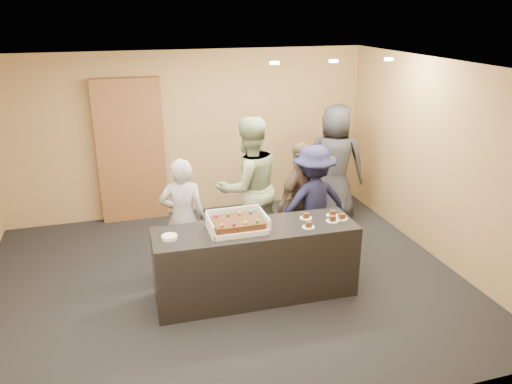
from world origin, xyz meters
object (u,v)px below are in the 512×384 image
at_px(person_server_grey, 183,218).
at_px(person_sage_man, 249,188).
at_px(plate_stack, 169,237).
at_px(cake_box, 237,226).
at_px(person_dark_suit, 334,164).
at_px(person_navy_man, 313,203).
at_px(serving_counter, 256,262).
at_px(person_brown_extra, 302,199).
at_px(sheet_cake, 238,223).
at_px(storage_cabinet, 131,151).

height_order(person_server_grey, person_sage_man, person_sage_man).
relative_size(plate_stack, person_sage_man, 0.09).
distance_m(cake_box, person_dark_suit, 2.79).
bearing_deg(person_sage_man, person_navy_man, 144.42).
relative_size(plate_stack, person_navy_man, 0.11).
relative_size(cake_box, person_server_grey, 0.42).
height_order(serving_counter, person_navy_man, person_navy_man).
bearing_deg(person_dark_suit, serving_counter, 70.89).
distance_m(person_sage_man, person_brown_extra, 0.76).
xyz_separation_m(sheet_cake, person_navy_man, (1.27, 0.77, -0.19)).
bearing_deg(serving_counter, person_navy_man, 37.66).
distance_m(plate_stack, person_navy_man, 2.20).
bearing_deg(person_server_grey, person_dark_suit, -146.28).
height_order(serving_counter, person_brown_extra, person_brown_extra).
height_order(plate_stack, person_dark_suit, person_dark_suit).
height_order(serving_counter, person_dark_suit, person_dark_suit).
bearing_deg(person_server_grey, sheet_cake, 135.15).
xyz_separation_m(person_server_grey, person_dark_suit, (2.61, 1.11, 0.16)).
bearing_deg(plate_stack, person_dark_suit, 33.14).
xyz_separation_m(serving_counter, person_dark_suit, (1.87, 1.87, 0.51)).
relative_size(person_sage_man, person_navy_man, 1.22).
distance_m(serving_counter, sheet_cake, 0.59).
distance_m(person_sage_man, person_navy_man, 0.91).
bearing_deg(storage_cabinet, plate_stack, -85.28).
bearing_deg(serving_counter, person_server_grey, 135.41).
relative_size(sheet_cake, person_navy_man, 0.35).
height_order(sheet_cake, person_brown_extra, person_brown_extra).
height_order(storage_cabinet, person_dark_suit, storage_cabinet).
xyz_separation_m(person_server_grey, person_navy_man, (1.79, 0.01, 0.01)).
distance_m(cake_box, person_brown_extra, 1.49).
height_order(cake_box, person_sage_man, person_sage_man).
height_order(storage_cabinet, plate_stack, storage_cabinet).
bearing_deg(person_sage_man, plate_stack, 30.64).
distance_m(sheet_cake, plate_stack, 0.79).
xyz_separation_m(sheet_cake, person_server_grey, (-0.52, 0.76, -0.20)).
height_order(serving_counter, person_server_grey, person_server_grey).
xyz_separation_m(sheet_cake, person_dark_suit, (2.09, 1.87, -0.04)).
distance_m(plate_stack, person_dark_suit, 3.43).
bearing_deg(sheet_cake, person_brown_extra, 38.96).
xyz_separation_m(person_server_grey, person_sage_man, (0.97, 0.36, 0.19)).
bearing_deg(serving_counter, sheet_cake, -178.65).
xyz_separation_m(storage_cabinet, person_sage_man, (1.47, -1.72, -0.17)).
height_order(person_server_grey, person_navy_man, person_navy_man).
height_order(plate_stack, person_navy_man, person_navy_man).
relative_size(storage_cabinet, person_navy_man, 1.43).
bearing_deg(plate_stack, person_sage_man, 42.59).
bearing_deg(person_dark_suit, sheet_cake, 67.76).
relative_size(serving_counter, person_brown_extra, 1.49).
bearing_deg(person_navy_man, sheet_cake, 28.96).
bearing_deg(storage_cabinet, person_brown_extra, -41.03).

